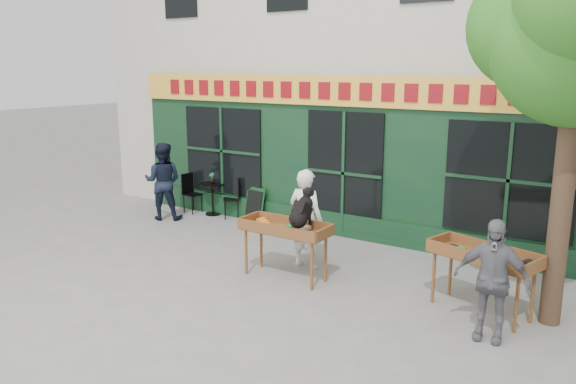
# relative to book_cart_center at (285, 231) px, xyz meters

# --- Properties ---
(ground) EXTENTS (80.00, 80.00, 0.00)m
(ground) POSITION_rel_book_cart_center_xyz_m (-0.30, 0.31, -0.82)
(ground) COLOR slate
(ground) RESTS_ON ground
(building) EXTENTS (14.00, 7.26, 10.00)m
(building) POSITION_rel_book_cart_center_xyz_m (-0.30, 6.28, 4.15)
(building) COLOR beige
(building) RESTS_ON ground
(book_cart_center) EXTENTS (1.50, 0.63, 0.99)m
(book_cart_center) POSITION_rel_book_cart_center_xyz_m (0.00, 0.00, 0.00)
(book_cart_center) COLOR brown
(book_cart_center) RESTS_ON ground
(dog) EXTENTS (0.34, 0.60, 0.60)m
(dog) POSITION_rel_book_cart_center_xyz_m (0.35, -0.05, 0.47)
(dog) COLOR black
(dog) RESTS_ON book_cart_center
(woman) EXTENTS (0.64, 0.42, 1.76)m
(woman) POSITION_rel_book_cart_center_xyz_m (0.00, 0.65, 0.06)
(woman) COLOR white
(woman) RESTS_ON ground
(book_cart_right) EXTENTS (1.61, 1.01, 0.99)m
(book_cart_right) POSITION_rel_book_cart_center_xyz_m (3.10, 0.41, 0.00)
(book_cart_right) COLOR brown
(book_cart_right) RESTS_ON ground
(man_right) EXTENTS (0.97, 0.46, 1.62)m
(man_right) POSITION_rel_book_cart_center_xyz_m (3.40, -0.34, -0.01)
(man_right) COLOR slate
(man_right) RESTS_ON ground
(bistro_table) EXTENTS (0.60, 0.60, 0.76)m
(bistro_table) POSITION_rel_book_cart_center_xyz_m (-3.73, 2.48, -0.28)
(bistro_table) COLOR black
(bistro_table) RESTS_ON ground
(bistro_chair_left) EXTENTS (0.40, 0.39, 0.95)m
(bistro_chair_left) POSITION_rel_book_cart_center_xyz_m (-4.37, 2.39, -0.26)
(bistro_chair_left) COLOR black
(bistro_chair_left) RESTS_ON ground
(bistro_chair_right) EXTENTS (0.51, 0.51, 0.95)m
(bistro_chair_right) POSITION_rel_book_cart_center_xyz_m (-3.12, 2.57, -0.26)
(bistro_chair_right) COLOR black
(bistro_chair_right) RESTS_ON ground
(potted_plant) EXTENTS (0.15, 0.12, 0.27)m
(potted_plant) POSITION_rel_book_cart_center_xyz_m (-3.73, 2.48, 0.08)
(potted_plant) COLOR gray
(potted_plant) RESTS_ON bistro_table
(man_left) EXTENTS (1.09, 1.02, 1.79)m
(man_left) POSITION_rel_book_cart_center_xyz_m (-4.43, 1.58, 0.07)
(man_left) COLOR black
(man_left) RESTS_ON ground
(chalkboard) EXTENTS (0.58, 0.27, 0.79)m
(chalkboard) POSITION_rel_book_cart_center_xyz_m (-2.51, 2.50, -0.42)
(chalkboard) COLOR black
(chalkboard) RESTS_ON ground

